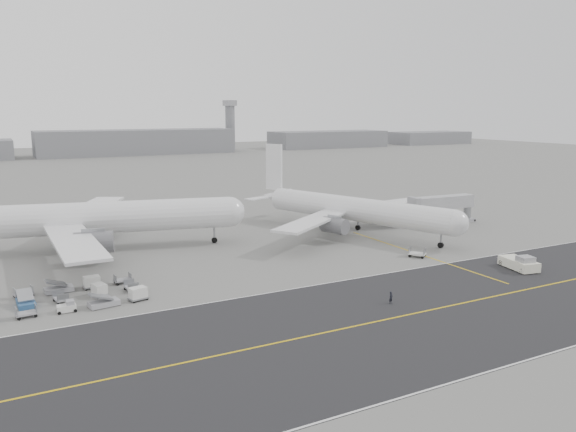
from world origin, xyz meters
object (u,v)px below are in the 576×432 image
airliner_a (82,219)px  jet_bridge (443,204)px  airliner_b (351,209)px  pushback_tug (520,263)px  ground_crew_a (391,298)px  control_tower (230,124)px

airliner_a → jet_bridge: size_ratio=3.42×
airliner_b → jet_bridge: bearing=-25.0°
airliner_a → pushback_tug: size_ratio=6.74×
airliner_a → ground_crew_a: size_ratio=35.34×
airliner_b → airliner_a: bearing=148.5°
airliner_a → jet_bridge: 75.82m
airliner_b → ground_crew_a: bearing=-137.9°
airliner_a → airliner_b: bearing=-87.6°
control_tower → ground_crew_a: size_ratio=18.78×
pushback_tug → ground_crew_a: bearing=-161.9°
airliner_b → control_tower: bearing=53.0°
airliner_b → pushback_tug: size_ratio=5.55×
pushback_tug → jet_bridge: bearing=77.4°
airliner_a → pushback_tug: airliner_a is taller
control_tower → airliner_a: (-122.13, -229.87, -10.32)m
airliner_a → airliner_b: 52.50m
airliner_b → ground_crew_a: (-20.06, -38.91, -4.22)m
airliner_b → jet_bridge: 23.41m
jet_bridge → ground_crew_a: bearing=-135.8°
ground_crew_a → control_tower: bearing=52.9°
control_tower → airliner_b: control_tower is taller
control_tower → jet_bridge: control_tower is taller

